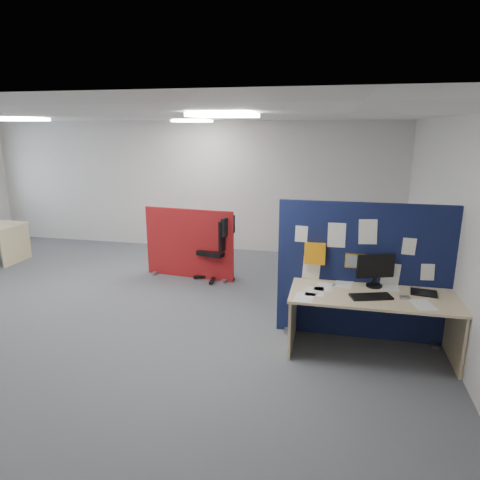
% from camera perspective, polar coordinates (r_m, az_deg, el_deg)
% --- Properties ---
extents(floor, '(9.00, 9.00, 0.00)m').
position_cam_1_polar(floor, '(6.55, -17.01, -8.88)').
color(floor, '#55585D').
rests_on(floor, ground).
extents(ceiling, '(9.00, 7.00, 0.02)m').
position_cam_1_polar(ceiling, '(6.03, -19.00, 15.39)').
color(ceiling, white).
rests_on(ceiling, wall_back).
extents(wall_back, '(9.00, 0.02, 2.70)m').
position_cam_1_polar(wall_back, '(9.29, -7.08, 7.20)').
color(wall_back, silver).
rests_on(wall_back, floor).
extents(wall_right, '(0.02, 7.00, 2.70)m').
position_cam_1_polar(wall_right, '(5.50, 27.05, 0.50)').
color(wall_right, silver).
rests_on(wall_right, floor).
extents(ceiling_lights, '(4.10, 4.10, 0.04)m').
position_cam_1_polar(ceiling_lights, '(6.46, -13.20, 15.43)').
color(ceiling_lights, white).
rests_on(ceiling_lights, ceiling).
extents(navy_divider, '(2.07, 0.30, 1.71)m').
position_cam_1_polar(navy_divider, '(5.41, 15.88, -4.11)').
color(navy_divider, '#101B3E').
rests_on(navy_divider, floor).
extents(main_desk, '(1.86, 0.82, 0.73)m').
position_cam_1_polar(main_desk, '(5.19, 17.16, -8.47)').
color(main_desk, '#D2C087').
rests_on(main_desk, floor).
extents(monitor_main, '(0.43, 0.19, 0.39)m').
position_cam_1_polar(monitor_main, '(5.26, 17.62, -3.68)').
color(monitor_main, black).
rests_on(monitor_main, main_desk).
extents(keyboard, '(0.48, 0.31, 0.02)m').
position_cam_1_polar(keyboard, '(4.98, 17.06, -7.23)').
color(keyboard, black).
rests_on(keyboard, main_desk).
extents(mouse, '(0.11, 0.07, 0.03)m').
position_cam_1_polar(mouse, '(5.07, 21.13, -7.17)').
color(mouse, '#97969B').
rests_on(mouse, main_desk).
extents(paper_tray, '(0.31, 0.26, 0.01)m').
position_cam_1_polar(paper_tray, '(5.31, 23.30, -6.48)').
color(paper_tray, black).
rests_on(paper_tray, main_desk).
extents(red_divider, '(1.62, 0.30, 1.22)m').
position_cam_1_polar(red_divider, '(7.45, -6.80, -0.56)').
color(red_divider, maroon).
rests_on(red_divider, floor).
extents(office_chair, '(0.73, 0.71, 1.10)m').
position_cam_1_polar(office_chair, '(7.28, -2.64, -0.62)').
color(office_chair, black).
rests_on(office_chair, floor).
extents(desk_papers, '(1.51, 0.88, 0.00)m').
position_cam_1_polar(desk_papers, '(5.10, 14.36, -6.64)').
color(desk_papers, white).
rests_on(desk_papers, main_desk).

